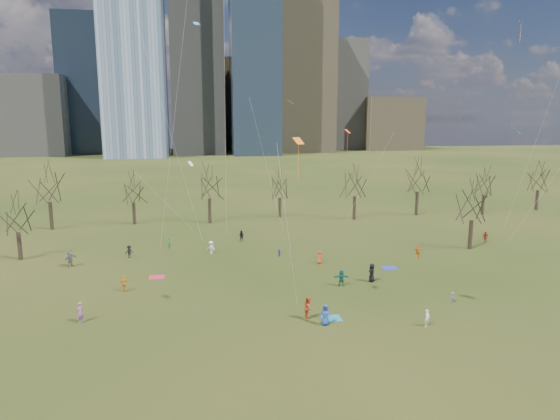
{
  "coord_description": "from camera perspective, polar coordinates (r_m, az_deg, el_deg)",
  "views": [
    {
      "loc": [
        -8.46,
        -40.17,
        16.69
      ],
      "look_at": [
        0.0,
        12.0,
        7.0
      ],
      "focal_mm": 32.0,
      "sensor_mm": 36.0,
      "label": 1
    }
  ],
  "objects": [
    {
      "name": "blanket_crimson",
      "position": [
        55.35,
        -13.92,
        -7.46
      ],
      "size": [
        1.6,
        1.5,
        0.03
      ],
      "primitive_type": "cube",
      "color": "#B9253E",
      "rests_on": "ground"
    },
    {
      "name": "person_14",
      "position": [
        69.01,
        -4.41,
        -2.98
      ],
      "size": [
        0.92,
        0.84,
        1.55
      ],
      "primitive_type": "imported",
      "rotation": [
        0.0,
        0.0,
        5.87
      ],
      "color": "black",
      "rests_on": "ground"
    },
    {
      "name": "ground",
      "position": [
        44.31,
        2.54,
        -11.75
      ],
      "size": [
        500.0,
        500.0,
        0.0
      ],
      "primitive_type": "plane",
      "color": "black",
      "rests_on": "ground"
    },
    {
      "name": "person_5",
      "position": [
        51.19,
        7.03,
        -7.7
      ],
      "size": [
        1.67,
        0.74,
        1.74
      ],
      "primitive_type": "imported",
      "rotation": [
        0.0,
        0.0,
        2.99
      ],
      "color": "#166758",
      "rests_on": "ground"
    },
    {
      "name": "blanket_navy",
      "position": [
        58.27,
        12.43,
        -6.49
      ],
      "size": [
        1.6,
        1.5,
        0.03
      ],
      "primitive_type": "cube",
      "color": "#232DA3",
      "rests_on": "ground"
    },
    {
      "name": "person_12",
      "position": [
        58.61,
        4.56,
        -5.4
      ],
      "size": [
        0.68,
        0.86,
        1.55
      ],
      "primitive_type": "imported",
      "rotation": [
        0.0,
        0.0,
        1.29
      ],
      "color": "#E14519",
      "rests_on": "ground"
    },
    {
      "name": "person_7",
      "position": [
        45.35,
        -21.9,
        -10.8
      ],
      "size": [
        0.6,
        0.74,
        1.76
      ],
      "primitive_type": "imported",
      "rotation": [
        0.0,
        0.0,
        4.39
      ],
      "color": "#A653A6",
      "rests_on": "ground"
    },
    {
      "name": "person_10",
      "position": [
        73.58,
        22.4,
        -2.89
      ],
      "size": [
        0.97,
        0.5,
        1.59
      ],
      "primitive_type": "imported",
      "rotation": [
        0.0,
        0.0,
        6.16
      ],
      "color": "#A32317",
      "rests_on": "ground"
    },
    {
      "name": "bare_tree_row",
      "position": [
        78.56,
        -3.01,
        2.64
      ],
      "size": [
        113.04,
        29.8,
        9.5
      ],
      "color": "black",
      "rests_on": "ground"
    },
    {
      "name": "blanket_teal",
      "position": [
        43.49,
        5.91,
        -12.22
      ],
      "size": [
        1.6,
        1.5,
        0.03
      ],
      "primitive_type": "cube",
      "color": "#187090",
      "rests_on": "ground"
    },
    {
      "name": "person_15",
      "position": [
        63.44,
        -16.86,
        -4.59
      ],
      "size": [
        1.17,
        0.95,
        1.57
      ],
      "primitive_type": "imported",
      "rotation": [
        0.0,
        0.0,
        3.57
      ],
      "color": "black",
      "rests_on": "ground"
    },
    {
      "name": "person_3",
      "position": [
        49.18,
        19.09,
        -9.42
      ],
      "size": [
        0.71,
        0.74,
        1.01
      ],
      "primitive_type": "imported",
      "rotation": [
        0.0,
        0.0,
        2.28
      ],
      "color": "slate",
      "rests_on": "ground"
    },
    {
      "name": "person_6",
      "position": [
        52.93,
        10.45,
        -7.06
      ],
      "size": [
        1.06,
        1.13,
        1.94
      ],
      "primitive_type": "imported",
      "rotation": [
        0.0,
        0.0,
        4.07
      ],
      "color": "black",
      "rests_on": "ground"
    },
    {
      "name": "downtown_skyline",
      "position": [
        251.88,
        -8.09,
        15.37
      ],
      "size": [
        212.5,
        78.0,
        118.0
      ],
      "color": "slate",
      "rests_on": "ground"
    },
    {
      "name": "person_9",
      "position": [
        63.29,
        -7.9,
        -4.25
      ],
      "size": [
        1.19,
        1.09,
        1.6
      ],
      "primitive_type": "imported",
      "rotation": [
        0.0,
        0.0,
        5.65
      ],
      "color": "white",
      "rests_on": "ground"
    },
    {
      "name": "person_4",
      "position": [
        51.58,
        -17.35,
        -8.05
      ],
      "size": [
        0.98,
        0.51,
        1.59
      ],
      "primitive_type": "imported",
      "rotation": [
        0.0,
        0.0,
        3.01
      ],
      "color": "orange",
      "rests_on": "ground"
    },
    {
      "name": "person_2",
      "position": [
        42.91,
        3.28,
        -11.12
      ],
      "size": [
        1.04,
        1.15,
        1.94
      ],
      "primitive_type": "imported",
      "rotation": [
        0.0,
        0.0,
        1.17
      ],
      "color": "#B34019",
      "rests_on": "ground"
    },
    {
      "name": "person_13",
      "position": [
        66.49,
        -12.53,
        -3.75
      ],
      "size": [
        0.51,
        0.62,
        1.46
      ],
      "primitive_type": "imported",
      "rotation": [
        0.0,
        0.0,
        1.91
      ],
      "color": "#1B7B3A",
      "rests_on": "ground"
    },
    {
      "name": "person_1",
      "position": [
        43.2,
        16.47,
        -11.75
      ],
      "size": [
        0.63,
        0.6,
        1.45
      ],
      "primitive_type": "imported",
      "rotation": [
        0.0,
        0.0,
        0.69
      ],
      "color": "white",
      "rests_on": "ground"
    },
    {
      "name": "kites_airborne",
      "position": [
        57.93,
        7.14,
        7.71
      ],
      "size": [
        53.55,
        43.48,
        32.96
      ],
      "color": "orange",
      "rests_on": "ground"
    },
    {
      "name": "person_16",
      "position": [
        62.99,
        15.46,
        -4.61
      ],
      "size": [
        0.94,
        0.41,
        1.6
      ],
      "primitive_type": "imported",
      "rotation": [
        0.0,
        0.0,
        6.27
      ],
      "color": "orange",
      "rests_on": "ground"
    },
    {
      "name": "person_11",
      "position": [
        62.11,
        -22.85,
        -5.11
      ],
      "size": [
        1.42,
        1.83,
        1.94
      ],
      "primitive_type": "imported",
      "rotation": [
        0.0,
        0.0,
        1.02
      ],
      "color": "slate",
      "rests_on": "ground"
    },
    {
      "name": "person_0",
      "position": [
        41.83,
        5.2,
        -11.86
      ],
      "size": [
        1.0,
        0.81,
        1.77
      ],
      "primitive_type": "imported",
      "rotation": [
        0.0,
        0.0,
        5.96
      ],
      "color": "#214493",
      "rests_on": "ground"
    },
    {
      "name": "person_8",
      "position": [
        61.21,
        -0.1,
        -4.96
      ],
      "size": [
        0.5,
        0.57,
        0.97
      ],
      "primitive_type": "imported",
      "rotation": [
        0.0,
        0.0,
        5.06
      ],
      "color": "#29249F",
      "rests_on": "ground"
    }
  ]
}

